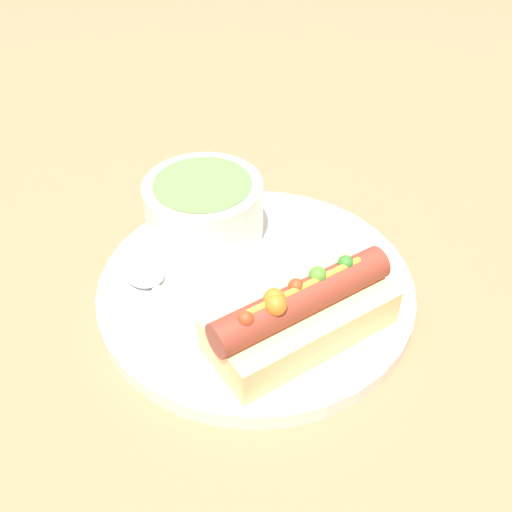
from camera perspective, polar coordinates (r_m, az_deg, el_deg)
ground_plane at (r=0.52m, az=0.00°, el=-3.72°), size 4.00×4.00×0.00m
dinner_plate at (r=0.51m, az=0.00°, el=-3.12°), size 0.27×0.27×0.02m
hot_dog at (r=0.45m, az=4.31°, el=-5.54°), size 0.16×0.12×0.06m
soup_bowl at (r=0.54m, az=-4.98°, el=4.70°), size 0.11×0.11×0.06m
spoon at (r=0.51m, az=-9.64°, el=-2.78°), size 0.10×0.17×0.01m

